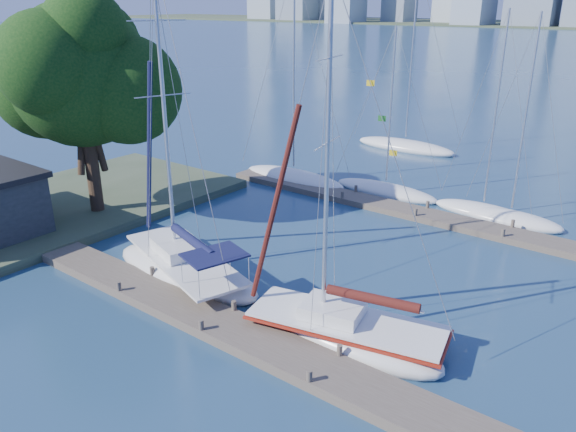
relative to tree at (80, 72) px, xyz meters
The scene contains 12 objects.
ground 16.86m from the tree, 16.99° to the right, with size 700.00×700.00×0.00m, color navy.
near_dock 16.76m from the tree, 16.99° to the right, with size 26.00×2.00×0.40m, color #50453B.
far_dock 21.46m from the tree, 36.27° to the left, with size 30.00×1.80×0.36m, color #50453B.
shore 8.77m from the tree, 157.13° to the right, with size 12.00×22.00×0.50m, color #38472D.
tree is the anchor object (origin of this frame).
sailboat_navy 12.28m from the tree, 12.08° to the right, with size 9.03×5.28×14.70m.
sailboat_maroon 19.83m from the tree, ahead, with size 8.22×4.23×13.46m.
bg_boat_0 15.83m from the tree, 69.60° to the left, with size 8.63×4.05×14.67m.
bg_boat_1 19.93m from the tree, 51.93° to the left, with size 7.57×3.09×10.87m.
bg_boat_2 24.23m from the tree, 39.16° to the left, with size 6.16×2.97×11.92m.
bg_boat_3 25.33m from the tree, 36.06° to the left, with size 6.17×3.11×11.79m.
bg_boat_6 28.06m from the tree, 75.42° to the left, with size 9.29×5.19×15.05m.
Camera 1 is at (13.70, -13.28, 11.96)m, focal length 35.00 mm.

